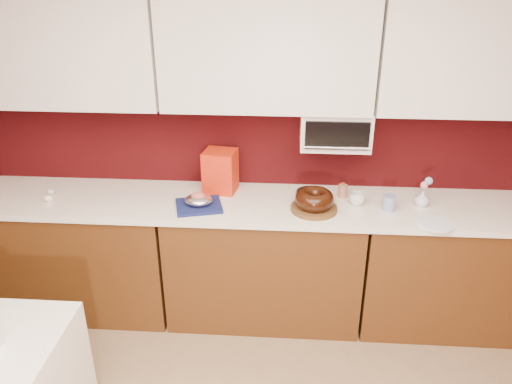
{
  "coord_description": "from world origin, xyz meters",
  "views": [
    {
      "loc": [
        0.15,
        -1.04,
        2.37
      ],
      "look_at": [
        -0.05,
        1.84,
        1.02
      ],
      "focal_mm": 35.0,
      "sensor_mm": 36.0,
      "label": 1
    }
  ],
  "objects_px": {
    "pandoro_box": "(220,171)",
    "blue_jar": "(389,203)",
    "foil_ham_nest": "(198,200)",
    "flower_vase": "(422,198)",
    "bundt_cake": "(314,199)",
    "toaster_oven": "(335,128)",
    "coffee_mug": "(357,198)"
  },
  "relations": [
    {
      "from": "pandoro_box",
      "to": "flower_vase",
      "type": "bearing_deg",
      "value": 2.4
    },
    {
      "from": "toaster_oven",
      "to": "foil_ham_nest",
      "type": "relative_size",
      "value": 2.49
    },
    {
      "from": "bundt_cake",
      "to": "blue_jar",
      "type": "bearing_deg",
      "value": 4.95
    },
    {
      "from": "blue_jar",
      "to": "coffee_mug",
      "type": "bearing_deg",
      "value": 162.26
    },
    {
      "from": "foil_ham_nest",
      "to": "flower_vase",
      "type": "relative_size",
      "value": 1.56
    },
    {
      "from": "bundt_cake",
      "to": "flower_vase",
      "type": "distance_m",
      "value": 0.72
    },
    {
      "from": "toaster_oven",
      "to": "coffee_mug",
      "type": "relative_size",
      "value": 4.58
    },
    {
      "from": "toaster_oven",
      "to": "flower_vase",
      "type": "height_order",
      "value": "toaster_oven"
    },
    {
      "from": "bundt_cake",
      "to": "blue_jar",
      "type": "distance_m",
      "value": 0.49
    },
    {
      "from": "toaster_oven",
      "to": "bundt_cake",
      "type": "distance_m",
      "value": 0.49
    },
    {
      "from": "pandoro_box",
      "to": "blue_jar",
      "type": "xyz_separation_m",
      "value": [
        1.12,
        -0.22,
        -0.1
      ]
    },
    {
      "from": "foil_ham_nest",
      "to": "toaster_oven",
      "type": "bearing_deg",
      "value": 17.32
    },
    {
      "from": "foil_ham_nest",
      "to": "pandoro_box",
      "type": "relative_size",
      "value": 0.62
    },
    {
      "from": "foil_ham_nest",
      "to": "flower_vase",
      "type": "bearing_deg",
      "value": 5.1
    },
    {
      "from": "blue_jar",
      "to": "foil_ham_nest",
      "type": "bearing_deg",
      "value": -177.56
    },
    {
      "from": "bundt_cake",
      "to": "foil_ham_nest",
      "type": "xyz_separation_m",
      "value": [
        -0.75,
        -0.01,
        -0.02
      ]
    },
    {
      "from": "bundt_cake",
      "to": "coffee_mug",
      "type": "relative_size",
      "value": 2.56
    },
    {
      "from": "pandoro_box",
      "to": "flower_vase",
      "type": "relative_size",
      "value": 2.52
    },
    {
      "from": "flower_vase",
      "to": "foil_ham_nest",
      "type": "bearing_deg",
      "value": -174.9
    },
    {
      "from": "bundt_cake",
      "to": "blue_jar",
      "type": "xyz_separation_m",
      "value": [
        0.48,
        0.04,
        -0.03
      ]
    },
    {
      "from": "toaster_oven",
      "to": "blue_jar",
      "type": "height_order",
      "value": "toaster_oven"
    },
    {
      "from": "pandoro_box",
      "to": "blue_jar",
      "type": "relative_size",
      "value": 2.95
    },
    {
      "from": "foil_ham_nest",
      "to": "blue_jar",
      "type": "xyz_separation_m",
      "value": [
        1.23,
        0.05,
        -0.01
      ]
    },
    {
      "from": "coffee_mug",
      "to": "flower_vase",
      "type": "distance_m",
      "value": 0.42
    },
    {
      "from": "bundt_cake",
      "to": "pandoro_box",
      "type": "relative_size",
      "value": 0.86
    },
    {
      "from": "toaster_oven",
      "to": "foil_ham_nest",
      "type": "xyz_separation_m",
      "value": [
        -0.87,
        -0.27,
        -0.42
      ]
    },
    {
      "from": "toaster_oven",
      "to": "blue_jar",
      "type": "relative_size",
      "value": 4.54
    },
    {
      "from": "bundt_cake",
      "to": "blue_jar",
      "type": "height_order",
      "value": "bundt_cake"
    },
    {
      "from": "toaster_oven",
      "to": "coffee_mug",
      "type": "distance_m",
      "value": 0.48
    },
    {
      "from": "coffee_mug",
      "to": "flower_vase",
      "type": "height_order",
      "value": "flower_vase"
    },
    {
      "from": "blue_jar",
      "to": "flower_vase",
      "type": "xyz_separation_m",
      "value": [
        0.23,
        0.08,
        0.01
      ]
    },
    {
      "from": "bundt_cake",
      "to": "foil_ham_nest",
      "type": "distance_m",
      "value": 0.75
    }
  ]
}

